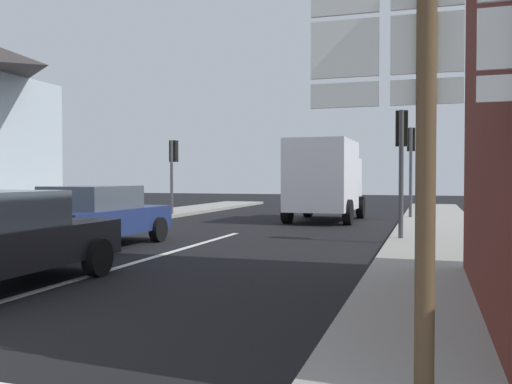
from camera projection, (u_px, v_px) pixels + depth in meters
ground_plane at (211, 241)px, 14.58m from camera, size 80.00×80.00×0.00m
sidewalk_right at (442, 258)px, 10.96m from camera, size 2.47×44.00×0.14m
lane_centre_stripe at (134, 263)px, 10.76m from camera, size 0.16×12.00×0.01m
sedan_far at (97, 215)px, 13.26m from camera, size 2.02×4.23×1.47m
delivery_truck at (325, 178)px, 21.12m from camera, size 2.54×5.03×3.05m
route_sign_post at (426, 130)px, 3.89m from camera, size 1.66×0.14×3.20m
traffic_light_far_right at (411, 152)px, 21.49m from camera, size 0.30×0.49×3.60m
traffic_light_far_left at (173, 160)px, 23.29m from camera, size 0.30×0.49×3.23m
traffic_light_near_right at (402, 145)px, 14.06m from camera, size 0.30×0.49×3.37m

